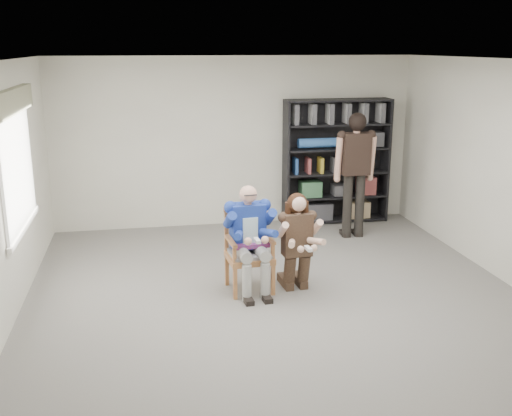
{
  "coord_description": "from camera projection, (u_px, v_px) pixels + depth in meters",
  "views": [
    {
      "loc": [
        -1.51,
        -6.27,
        2.96
      ],
      "look_at": [
        -0.2,
        0.6,
        1.05
      ],
      "focal_mm": 42.0,
      "sensor_mm": 36.0,
      "label": 1
    }
  ],
  "objects": [
    {
      "name": "kneeling_woman",
      "position": [
        298.0,
        243.0,
        7.32
      ],
      "size": [
        0.58,
        0.86,
        1.23
      ],
      "primitive_type": null,
      "rotation": [
        0.0,
        0.0,
        0.08
      ],
      "color": "#33241C",
      "rests_on": "floor"
    },
    {
      "name": "seated_man",
      "position": [
        249.0,
        239.0,
        7.31
      ],
      "size": [
        0.64,
        0.85,
        1.34
      ],
      "primitive_type": null,
      "rotation": [
        0.0,
        0.0,
        0.08
      ],
      "color": "#162094",
      "rests_on": "floor"
    },
    {
      "name": "floor",
      "position": [
        282.0,
        307.0,
        7.0
      ],
      "size": [
        6.0,
        7.0,
        0.01
      ],
      "primitive_type": "cube",
      "color": "slate",
      "rests_on": "ground"
    },
    {
      "name": "armchair",
      "position": [
        249.0,
        251.0,
        7.35
      ],
      "size": [
        0.64,
        0.62,
        1.03
      ],
      "primitive_type": null,
      "rotation": [
        0.0,
        0.0,
        0.08
      ],
      "color": "#9F6F3A",
      "rests_on": "floor"
    },
    {
      "name": "room_shell",
      "position": [
        284.0,
        191.0,
        6.63
      ],
      "size": [
        6.0,
        7.0,
        2.8
      ],
      "primitive_type": null,
      "color": "white",
      "rests_on": "ground"
    },
    {
      "name": "bookshelf",
      "position": [
        336.0,
        162.0,
        10.14
      ],
      "size": [
        1.8,
        0.38,
        2.1
      ],
      "primitive_type": null,
      "color": "black",
      "rests_on": "floor"
    },
    {
      "name": "window_left",
      "position": [
        19.0,
        163.0,
        6.98
      ],
      "size": [
        0.16,
        2.0,
        1.75
      ],
      "primitive_type": null,
      "color": "silver",
      "rests_on": "room_shell"
    },
    {
      "name": "standing_man",
      "position": [
        355.0,
        177.0,
        9.32
      ],
      "size": [
        0.61,
        0.34,
        1.95
      ],
      "primitive_type": null,
      "rotation": [
        0.0,
        0.0,
        -0.02
      ],
      "color": "black",
      "rests_on": "floor"
    }
  ]
}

